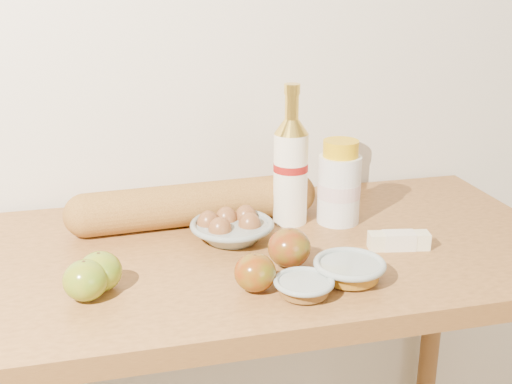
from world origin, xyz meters
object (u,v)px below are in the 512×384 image
egg_bowl (231,228)px  baguette (195,204)px  cream_bottle (339,185)px  bourbon_bottle (291,168)px  table (252,304)px

egg_bowl → baguette: (-0.06, 0.09, 0.02)m
cream_bottle → egg_bowl: bearing=164.7°
cream_bottle → egg_bowl: (-0.23, -0.04, -0.06)m
cream_bottle → bourbon_bottle: bearing=142.7°
egg_bowl → baguette: baguette is taller
table → baguette: 0.23m
bourbon_bottle → egg_bowl: bearing=-145.4°
bourbon_bottle → cream_bottle: 0.11m
table → cream_bottle: bearing=21.7°
bourbon_bottle → egg_bowl: size_ratio=1.53×
cream_bottle → table: bearing=177.4°
cream_bottle → baguette: bearing=144.4°
cream_bottle → egg_bowl: cream_bottle is taller
table → cream_bottle: 0.30m
table → cream_bottle: (0.20, 0.08, 0.20)m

